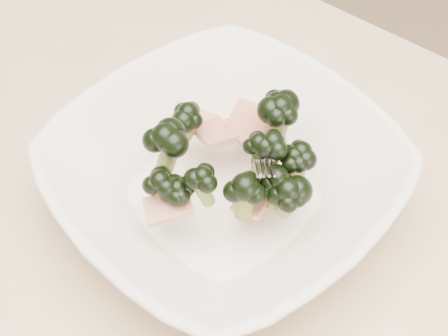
{
  "coord_description": "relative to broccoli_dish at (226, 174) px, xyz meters",
  "views": [
    {
      "loc": [
        0.14,
        -0.2,
        1.25
      ],
      "look_at": [
        -0.08,
        0.08,
        0.8
      ],
      "focal_mm": 50.0,
      "sensor_mm": 36.0,
      "label": 1
    }
  ],
  "objects": [
    {
      "name": "broccoli_dish",
      "position": [
        0.0,
        0.0,
        0.0
      ],
      "size": [
        0.35,
        0.35,
        0.11
      ],
      "color": "beige",
      "rests_on": "dining_table"
    }
  ]
}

